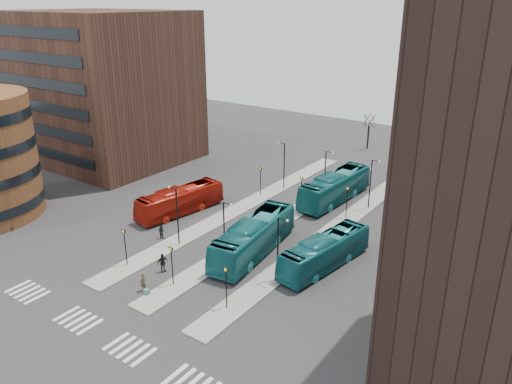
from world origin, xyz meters
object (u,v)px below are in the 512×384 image
Objects in this scene: suitcase at (147,292)px; commuter_b at (163,263)px; teal_bus_b at (335,187)px; traveller at (143,282)px; commuter_a at (161,231)px; teal_bus_a at (254,237)px; teal_bus_c at (325,252)px; teal_bus_d at (429,174)px; commuter_c at (214,247)px; red_bus at (180,200)px; bicycle_far at (7,227)px.

commuter_b is at bearing 113.37° from suitcase.
traveller is at bearing -94.97° from teal_bus_b.
teal_bus_b is (3.27, 28.43, 1.52)m from suitcase.
traveller is at bearing 125.21° from commuter_a.
suitcase is at bearing -112.63° from teal_bus_a.
commuter_b is at bearing -132.47° from teal_bus_c.
commuter_c is at bearing -100.14° from teal_bus_d.
commuter_c is (-3.15, -2.34, -1.03)m from teal_bus_a.
suitcase is 0.05× the size of red_bus.
suitcase is at bearing -46.73° from red_bus.
red_bus is 13.57m from commuter_b.
traveller reaches higher than suitcase.
teal_bus_a is at bearing 73.26° from suitcase.
red_bus is 18.83m from bicycle_far.
suitcase is 0.04× the size of teal_bus_b.
teal_bus_c reaches higher than bicycle_far.
commuter_c is 23.51m from bicycle_far.
traveller is (9.04, -14.19, -0.72)m from red_bus.
red_bus is 7.25× the size of commuter_c.
traveller is 8.76m from commuter_c.
suitcase is 16.55m from teal_bus_c.
bicycle_far is at bearing -149.26° from teal_bus_c.
commuter_a is 0.82× the size of commuter_b.
teal_bus_c reaches higher than suitcase.
teal_bus_b is at bearing 122.25° from teal_bus_c.
commuter_b is at bearing -93.14° from bicycle_far.
bicycle_far is (-12.06, -14.42, -1.16)m from red_bus.
traveller is (-10.72, -12.78, -0.71)m from teal_bus_c.
red_bus is at bearing 158.80° from teal_bus_a.
commuter_c reaches higher than suitcase.
commuter_a is (-16.84, -4.58, -0.80)m from teal_bus_c.
traveller is 21.11m from bicycle_far.
commuter_c is (6.75, 0.53, 0.02)m from commuter_a.
red_bus is 6.07× the size of commuter_b.
bicycle_far is (-21.81, 0.10, 0.12)m from suitcase.
commuter_a is (2.93, -5.99, -0.81)m from red_bus.
teal_bus_d reaches higher than bicycle_far.
suitcase is at bearing 17.14° from commuter_c.
teal_bus_d is at bearing 72.59° from traveller.
red_bus is (-9.75, 14.53, 1.29)m from suitcase.
teal_bus_a is 4.06m from commuter_c.
teal_bus_a is 10.36m from commuter_a.
commuter_b is (-4.97, -24.81, -0.88)m from teal_bus_b.
teal_bus_a reaches higher than bicycle_far.
traveller is at bearing -48.10° from red_bus.
suitcase is 4.05m from commuter_b.
teal_bus_a reaches higher than teal_bus_d.
red_bus is 13.21m from teal_bus_a.
teal_bus_b is (13.03, 13.91, 0.24)m from red_bus.
commuter_c is (9.68, -5.46, -0.79)m from red_bus.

